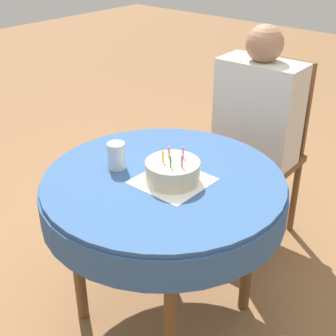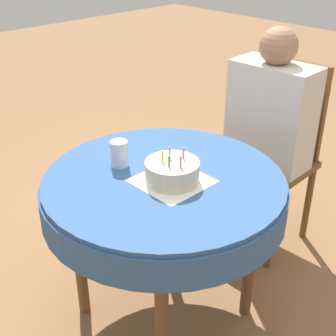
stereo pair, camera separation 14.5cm
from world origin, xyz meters
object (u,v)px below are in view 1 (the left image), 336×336
(drinking_glass, at_px, (116,156))
(person, at_px, (255,119))
(birthday_cake, at_px, (173,171))
(chair, at_px, (261,145))

(drinking_glass, bearing_deg, person, 79.68)
(drinking_glass, bearing_deg, birthday_cake, 14.81)
(chair, relative_size, birthday_cake, 4.69)
(person, xyz_separation_m, birthday_cake, (0.09, -0.75, 0.05))
(birthday_cake, bearing_deg, person, 96.91)
(person, bearing_deg, birthday_cake, -85.07)
(chair, distance_m, drinking_glass, 0.96)
(chair, distance_m, person, 0.20)
(chair, xyz_separation_m, birthday_cake, (0.09, -0.85, 0.23))
(person, bearing_deg, chair, 90.00)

